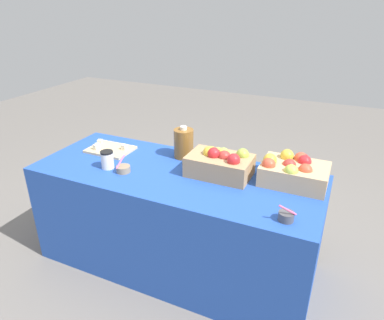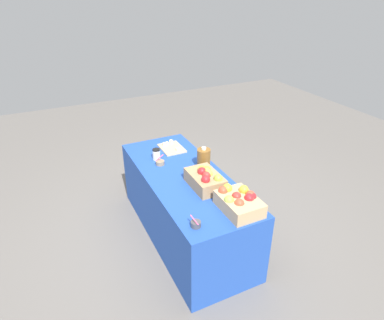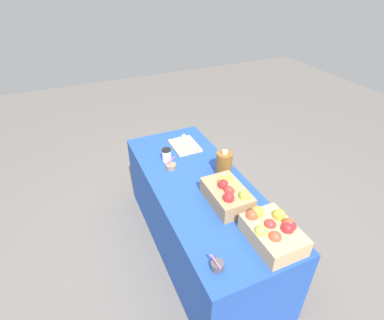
% 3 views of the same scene
% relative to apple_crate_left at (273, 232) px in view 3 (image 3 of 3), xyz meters
% --- Properties ---
extents(ground_plane, '(10.00, 10.00, 0.00)m').
position_rel_apple_crate_left_xyz_m(ground_plane, '(-0.72, -0.17, -0.82)').
color(ground_plane, slate).
extents(table, '(1.90, 0.76, 0.74)m').
position_rel_apple_crate_left_xyz_m(table, '(-0.72, -0.17, -0.45)').
color(table, '#234CAD').
rests_on(table, ground_plane).
extents(apple_crate_left, '(0.39, 0.28, 0.18)m').
position_rel_apple_crate_left_xyz_m(apple_crate_left, '(0.00, 0.00, 0.00)').
color(apple_crate_left, tan).
rests_on(apple_crate_left, table).
extents(apple_crate_middle, '(0.40, 0.26, 0.19)m').
position_rel_apple_crate_left_xyz_m(apple_crate_middle, '(-0.44, -0.08, 0.00)').
color(apple_crate_middle, tan).
rests_on(apple_crate_middle, table).
extents(cutting_board_front, '(0.32, 0.24, 0.05)m').
position_rel_apple_crate_left_xyz_m(cutting_board_front, '(-1.33, -0.06, -0.07)').
color(cutting_board_front, '#D1B284').
rests_on(cutting_board_front, table).
extents(sample_bowl_near, '(0.09, 0.08, 0.10)m').
position_rel_apple_crate_left_xyz_m(sample_bowl_near, '(0.05, -0.43, -0.05)').
color(sample_bowl_near, '#4C4C51').
rests_on(sample_bowl_near, table).
extents(sample_bowl_mid, '(0.09, 0.09, 0.11)m').
position_rel_apple_crate_left_xyz_m(sample_bowl_mid, '(-1.03, -0.31, -0.06)').
color(sample_bowl_mid, gray).
rests_on(sample_bowl_mid, table).
extents(cider_jug, '(0.14, 0.14, 0.23)m').
position_rel_apple_crate_left_xyz_m(cider_jug, '(-0.78, 0.07, 0.03)').
color(cider_jug, brown).
rests_on(cider_jug, table).
extents(coffee_cup, '(0.08, 0.08, 0.12)m').
position_rel_apple_crate_left_xyz_m(coffee_cup, '(-1.16, -0.31, -0.02)').
color(coffee_cup, silver).
rests_on(coffee_cup, table).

